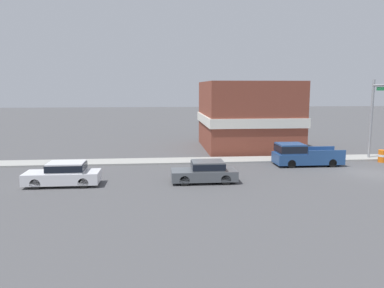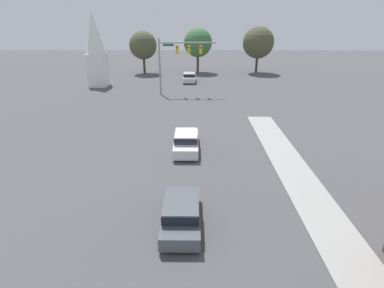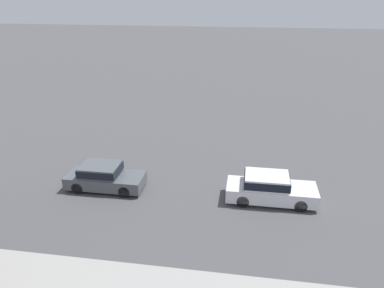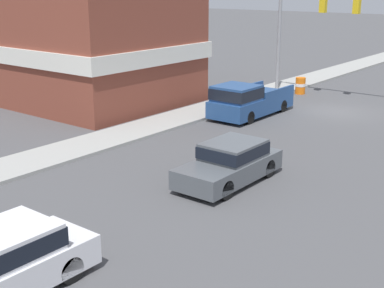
# 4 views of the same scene
# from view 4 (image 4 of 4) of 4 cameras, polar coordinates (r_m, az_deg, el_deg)

# --- Properties ---
(ground_plane) EXTENTS (200.00, 200.00, 0.00)m
(ground_plane) POSITION_cam_4_polar(r_m,az_deg,el_deg) (30.45, 15.13, 3.35)
(ground_plane) COLOR #4C4C4F
(sidewalk_curb) EXTENTS (2.40, 60.00, 0.14)m
(sidewalk_curb) POSITION_cam_4_polar(r_m,az_deg,el_deg) (33.02, 6.04, 4.97)
(sidewalk_curb) COLOR #9E9E99
(sidewalk_curb) RESTS_ON ground
(near_signal_assembly) EXTENTS (7.48, 0.49, 6.99)m
(near_signal_assembly) POSITION_cam_4_polar(r_m,az_deg,el_deg) (33.77, 12.88, 13.47)
(near_signal_assembly) COLOR gray
(near_signal_assembly) RESTS_ON ground
(car_lead) EXTENTS (1.83, 4.35, 1.44)m
(car_lead) POSITION_cam_4_polar(r_m,az_deg,el_deg) (18.81, 4.13, -1.88)
(car_lead) COLOR black
(car_lead) RESTS_ON ground
(pickup_truck_parked) EXTENTS (2.09, 5.42, 1.81)m
(pickup_truck_parked) POSITION_cam_4_polar(r_m,az_deg,el_deg) (28.22, 5.85, 4.68)
(pickup_truck_parked) COLOR black
(pickup_truck_parked) RESTS_ON ground
(construction_barrel) EXTENTS (0.64, 0.64, 1.05)m
(construction_barrel) POSITION_cam_4_polar(r_m,az_deg,el_deg) (34.86, 11.48, 6.13)
(construction_barrel) COLOR orange
(construction_barrel) RESTS_ON ground
(corner_brick_building) EXTENTS (10.59, 9.35, 6.91)m
(corner_brick_building) POSITION_cam_4_polar(r_m,az_deg,el_deg) (32.09, -10.73, 10.47)
(corner_brick_building) COLOR brown
(corner_brick_building) RESTS_ON ground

